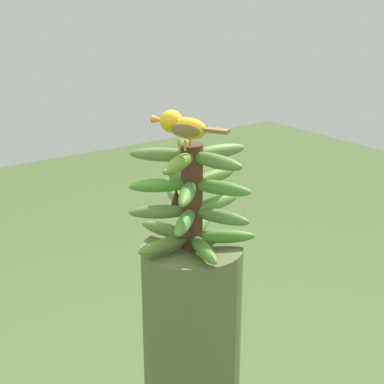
# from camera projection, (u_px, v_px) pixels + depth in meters

# --- Properties ---
(banana_bunch) EXTENTS (0.30, 0.30, 0.26)m
(banana_bunch) POSITION_uv_depth(u_px,v_px,m) (192.00, 198.00, 1.40)
(banana_bunch) COLOR #4C2D1E
(banana_bunch) RESTS_ON banana_tree
(perched_bird) EXTENTS (0.10, 0.17, 0.08)m
(perched_bird) POSITION_uv_depth(u_px,v_px,m) (182.00, 126.00, 1.31)
(perched_bird) COLOR #C68933
(perched_bird) RESTS_ON banana_bunch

